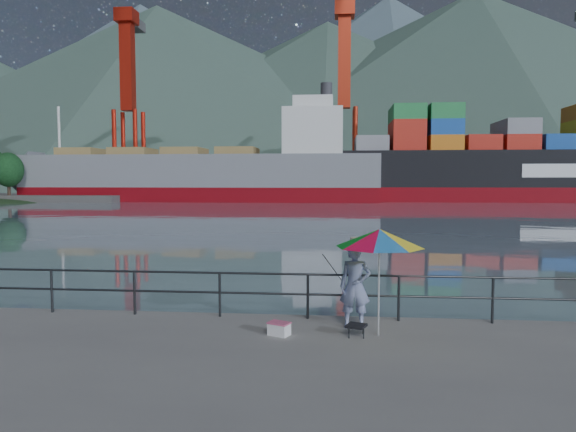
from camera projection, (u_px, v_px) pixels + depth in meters
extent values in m
cube|color=slate|center=(322.00, 192.00, 139.19)|extent=(500.00, 280.00, 0.00)
cube|color=#514F4C|center=(368.00, 196.00, 101.52)|extent=(200.00, 40.00, 0.40)
cylinder|color=#2D3033|center=(176.00, 272.00, 11.68)|extent=(22.00, 0.05, 0.05)
cylinder|color=#2D3033|center=(177.00, 292.00, 11.71)|extent=(22.00, 0.05, 0.05)
cube|color=#2D3033|center=(177.00, 294.00, 11.72)|extent=(22.00, 0.06, 1.00)
cone|color=#385147|center=(158.00, 97.00, 212.56)|extent=(312.00, 312.00, 75.00)
cone|color=#385147|center=(327.00, 105.00, 211.31)|extent=(282.88, 282.88, 68.00)
cone|color=#385147|center=(474.00, 90.00, 210.33)|extent=(332.80, 332.80, 80.00)
cube|color=orange|center=(368.00, 183.00, 100.34)|extent=(6.00, 2.40, 5.20)
cube|color=orange|center=(402.00, 176.00, 99.65)|extent=(6.00, 2.40, 7.80)
cube|color=orange|center=(436.00, 176.00, 99.05)|extent=(6.00, 2.40, 7.80)
cube|color=#194CA5|center=(471.00, 176.00, 98.45)|extent=(6.00, 2.40, 7.80)
cube|color=#194CA5|center=(506.00, 176.00, 97.85)|extent=(6.00, 2.40, 7.80)
cube|color=gray|center=(541.00, 190.00, 97.43)|extent=(6.00, 2.40, 2.60)
cube|color=#267F3F|center=(368.00, 176.00, 103.23)|extent=(6.00, 2.40, 7.80)
cube|color=red|center=(400.00, 183.00, 102.72)|extent=(6.00, 2.40, 5.20)
cube|color=gray|center=(433.00, 183.00, 102.12)|extent=(6.00, 2.40, 5.20)
cube|color=yellow|center=(467.00, 189.00, 101.61)|extent=(6.00, 2.40, 2.60)
cube|color=red|center=(501.00, 189.00, 101.01)|extent=(6.00, 2.40, 2.60)
cube|color=orange|center=(535.00, 189.00, 100.41)|extent=(6.00, 2.40, 2.60)
imported|color=#3B529C|center=(355.00, 286.00, 10.71)|extent=(0.67, 0.47, 1.76)
cylinder|color=white|center=(379.00, 287.00, 10.16)|extent=(0.04, 0.04, 1.96)
cone|color=#EA0D3E|center=(379.00, 238.00, 10.09)|extent=(2.07, 2.07, 0.36)
cube|color=black|center=(356.00, 326.00, 10.16)|extent=(0.47, 0.47, 0.05)
cube|color=#2D3033|center=(356.00, 332.00, 10.17)|extent=(0.30, 0.30, 0.19)
cube|color=white|center=(279.00, 329.00, 10.24)|extent=(0.48, 0.41, 0.23)
cylinder|color=black|center=(338.00, 315.00, 11.79)|extent=(0.71, 1.65, 1.26)
cube|color=maroon|center=(201.00, 195.00, 81.73)|extent=(55.80, 9.66, 2.50)
cube|color=gray|center=(201.00, 171.00, 81.47)|extent=(55.80, 9.66, 5.00)
cube|color=silver|center=(313.00, 132.00, 79.40)|extent=(9.00, 8.11, 7.00)
cube|color=maroon|center=(541.00, 195.00, 81.03)|extent=(66.88, 11.15, 2.50)
cube|color=black|center=(542.00, 169.00, 80.74)|extent=(66.88, 11.15, 5.60)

